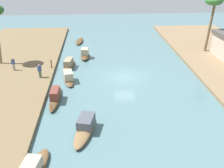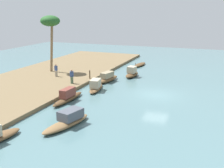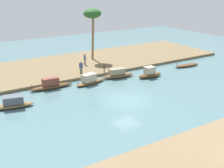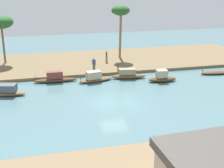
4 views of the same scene
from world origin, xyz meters
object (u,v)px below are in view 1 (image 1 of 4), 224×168
(palm_tree_right_tall, at_px, (214,3))
(person_on_near_bank, at_px, (40,71))
(sampan_foreground, at_px, (69,64))
(sampan_open_hull, at_px, (85,55))
(sampan_with_red_awning, at_px, (79,41))
(sampan_upstream_small, at_px, (34,168))
(sampan_midstream, at_px, (85,127))
(sampan_downstream_large, at_px, (55,97))
(person_by_mooring, at_px, (13,65))
(sampan_with_tall_canopy, at_px, (68,77))
(mooring_post, at_px, (51,64))

(palm_tree_right_tall, bearing_deg, person_on_near_bank, -70.73)
(sampan_foreground, relative_size, person_on_near_bank, 2.60)
(person_on_near_bank, bearing_deg, sampan_foreground, 16.34)
(sampan_open_hull, relative_size, sampan_with_red_awning, 0.84)
(sampan_open_hull, relative_size, sampan_upstream_small, 0.79)
(person_on_near_bank, bearing_deg, sampan_midstream, -97.02)
(sampan_downstream_large, xyz_separation_m, sampan_with_red_awning, (-19.59, 1.54, -0.26))
(sampan_foreground, bearing_deg, sampan_midstream, 18.56)
(sampan_upstream_small, relative_size, person_on_near_bank, 2.64)
(sampan_with_red_awning, relative_size, person_by_mooring, 2.58)
(sampan_open_hull, bearing_deg, person_by_mooring, -58.00)
(person_by_mooring, bearing_deg, sampan_upstream_small, 123.29)
(person_on_near_bank, bearing_deg, sampan_with_tall_canopy, -43.21)
(sampan_foreground, relative_size, person_by_mooring, 2.69)
(sampan_downstream_large, height_order, palm_tree_right_tall, palm_tree_right_tall)
(sampan_downstream_large, relative_size, sampan_with_tall_canopy, 1.19)
(sampan_upstream_small, bearing_deg, sampan_midstream, 154.76)
(sampan_open_hull, height_order, person_on_near_bank, person_on_near_bank)
(sampan_foreground, height_order, mooring_post, mooring_post)
(sampan_foreground, height_order, palm_tree_right_tall, palm_tree_right_tall)
(sampan_upstream_small, relative_size, mooring_post, 4.19)
(person_by_mooring, relative_size, mooring_post, 1.53)
(sampan_foreground, xyz_separation_m, mooring_post, (0.73, -2.06, 0.41))
(mooring_post, bearing_deg, person_on_near_bank, -17.05)
(sampan_midstream, xyz_separation_m, sampan_upstream_small, (4.30, -3.21, -0.03))
(sampan_with_tall_canopy, xyz_separation_m, sampan_upstream_small, (14.03, -1.11, -0.05))
(sampan_open_hull, xyz_separation_m, person_on_near_bank, (7.07, -4.90, 0.61))
(sampan_midstream, distance_m, palm_tree_right_tall, 25.83)
(sampan_foreground, bearing_deg, palm_tree_right_tall, 111.24)
(sampan_with_tall_canopy, bearing_deg, sampan_foreground, 172.83)
(sampan_foreground, bearing_deg, sampan_downstream_large, 4.42)
(person_by_mooring, bearing_deg, sampan_with_tall_canopy, 171.78)
(sampan_foreground, bearing_deg, sampan_with_tall_canopy, 12.52)
(sampan_upstream_small, bearing_deg, sampan_with_red_awning, -171.87)
(mooring_post, bearing_deg, sampan_foreground, 109.44)
(mooring_post, distance_m, palm_tree_right_tall, 23.03)
(sampan_downstream_large, distance_m, person_by_mooring, 9.35)
(sampan_open_hull, distance_m, sampan_upstream_small, 21.78)
(sampan_with_tall_canopy, bearing_deg, person_by_mooring, -123.94)
(mooring_post, bearing_deg, sampan_upstream_small, 3.95)
(sampan_with_red_awning, distance_m, person_on_near_bank, 15.17)
(sampan_midstream, distance_m, sampan_with_tall_canopy, 9.96)
(sampan_open_hull, height_order, sampan_upstream_small, sampan_open_hull)
(sampan_downstream_large, distance_m, palm_tree_right_tall, 24.83)
(sampan_with_red_awning, distance_m, mooring_post, 12.18)
(sampan_with_red_awning, relative_size, person_on_near_bank, 2.50)
(sampan_midstream, height_order, sampan_upstream_small, sampan_upstream_small)
(person_on_near_bank, bearing_deg, sampan_with_red_awning, 41.10)
(sampan_with_tall_canopy, relative_size, sampan_with_red_awning, 1.05)
(sampan_foreground, bearing_deg, sampan_upstream_small, 6.20)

